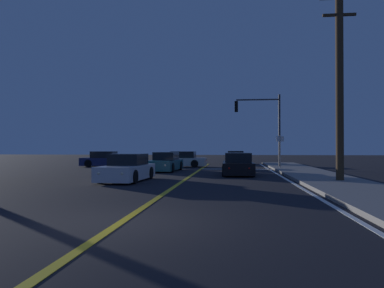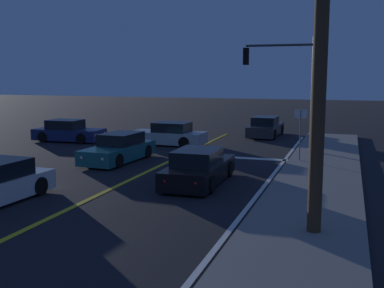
% 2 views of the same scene
% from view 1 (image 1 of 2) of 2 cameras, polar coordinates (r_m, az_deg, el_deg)
% --- Properties ---
extents(ground_plane, '(160.00, 160.00, 0.00)m').
position_cam_1_polar(ground_plane, '(8.38, -10.89, -11.82)').
color(ground_plane, black).
extents(sidewalk_right, '(3.20, 39.84, 0.15)m').
position_cam_1_polar(sidewalk_right, '(19.55, 20.06, -5.15)').
color(sidewalk_right, gray).
rests_on(sidewalk_right, ground).
extents(lane_line_center, '(0.20, 37.63, 0.01)m').
position_cam_1_polar(lane_line_center, '(19.15, -1.03, -5.49)').
color(lane_line_center, gold).
rests_on(lane_line_center, ground).
extents(lane_line_edge_right, '(0.16, 37.63, 0.01)m').
position_cam_1_polar(lane_line_edge_right, '(19.20, 14.67, -5.46)').
color(lane_line_edge_right, white).
rests_on(lane_line_edge_right, ground).
extents(stop_bar, '(5.46, 0.50, 0.01)m').
position_cam_1_polar(stop_bar, '(28.54, 6.89, -3.89)').
color(stop_bar, white).
rests_on(stop_bar, ground).
extents(car_distant_tail_silver, '(4.53, 2.03, 1.34)m').
position_cam_1_polar(car_distant_tail_silver, '(31.94, -1.72, -2.51)').
color(car_distant_tail_silver, '#B2B5BA').
rests_on(car_distant_tail_silver, ground).
extents(car_following_oncoming_navy, '(4.39, 2.03, 1.34)m').
position_cam_1_polar(car_following_oncoming_navy, '(32.95, -13.15, -2.44)').
color(car_following_oncoming_navy, navy).
rests_on(car_following_oncoming_navy, ground).
extents(car_lead_oncoming_charcoal, '(1.96, 4.58, 1.34)m').
position_cam_1_polar(car_lead_oncoming_charcoal, '(37.38, 6.81, -2.23)').
color(car_lead_oncoming_charcoal, '#2D2D33').
rests_on(car_lead_oncoming_charcoal, ground).
extents(car_mid_block_white, '(1.98, 4.47, 1.34)m').
position_cam_1_polar(car_mid_block_white, '(18.55, -10.00, -3.86)').
color(car_mid_block_white, silver).
rests_on(car_mid_block_white, ground).
extents(car_side_waiting_teal, '(1.97, 4.77, 1.34)m').
position_cam_1_polar(car_side_waiting_teal, '(26.28, -4.12, -2.91)').
color(car_side_waiting_teal, '#195960').
rests_on(car_side_waiting_teal, ground).
extents(car_parked_curb_black, '(1.94, 4.72, 1.34)m').
position_cam_1_polar(car_parked_curb_black, '(22.54, 7.09, -3.29)').
color(car_parked_curb_black, black).
rests_on(car_parked_curb_black, ground).
extents(traffic_signal_near_right, '(3.75, 0.28, 6.03)m').
position_cam_1_polar(traffic_signal_near_right, '(30.99, 11.00, 3.78)').
color(traffic_signal_near_right, '#38383D').
rests_on(traffic_signal_near_right, ground).
extents(utility_pole_right, '(1.78, 0.35, 9.21)m').
position_cam_1_polar(utility_pole_right, '(18.59, 21.87, 9.07)').
color(utility_pole_right, '#42301E').
rests_on(utility_pole_right, ground).
extents(street_sign_corner, '(0.56, 0.09, 2.57)m').
position_cam_1_polar(street_sign_corner, '(28.21, 13.48, -0.43)').
color(street_sign_corner, slate).
rests_on(street_sign_corner, ground).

